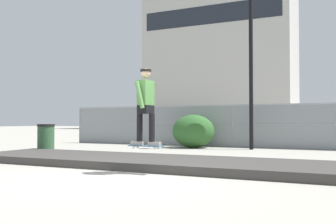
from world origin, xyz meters
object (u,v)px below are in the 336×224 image
at_px(parked_car_mid, 310,127).
at_px(skater, 146,102).
at_px(parked_car_near, 195,127).
at_px(street_lamp, 251,32).
at_px(trash_bin, 46,139).
at_px(skateboard, 146,146).
at_px(shrub_left, 193,131).

bearing_deg(parked_car_mid, skater, -103.77).
relative_size(skater, parked_car_near, 0.38).
distance_m(parked_car_near, parked_car_mid, 5.74).
distance_m(street_lamp, trash_bin, 8.84).
height_order(parked_car_near, parked_car_mid, same).
relative_size(skateboard, parked_car_near, 0.18).
bearing_deg(parked_car_mid, parked_car_near, 178.72).
relative_size(skateboard, shrub_left, 0.44).
bearing_deg(parked_car_near, trash_bin, -104.87).
distance_m(skateboard, street_lamp, 8.71).
xyz_separation_m(skater, parked_car_near, (-3.01, 11.30, -0.71)).
bearing_deg(parked_car_mid, trash_bin, -133.46).
bearing_deg(shrub_left, skater, -77.15).
bearing_deg(skateboard, shrub_left, 102.85).
height_order(skater, street_lamp, street_lamp).
relative_size(skateboard, trash_bin, 0.79).
distance_m(skater, street_lamp, 8.30).
distance_m(street_lamp, shrub_left, 4.69).
distance_m(shrub_left, trash_bin, 6.07).
relative_size(skater, trash_bin, 1.62).
xyz_separation_m(skateboard, parked_car_near, (-3.01, 11.30, 0.25)).
height_order(parked_car_near, trash_bin, parked_car_near).
distance_m(skateboard, shrub_left, 7.81).
height_order(skateboard, parked_car_near, parked_car_near).
relative_size(parked_car_mid, shrub_left, 2.42).
distance_m(skateboard, trash_bin, 5.94).
bearing_deg(street_lamp, parked_car_near, 135.59).
height_order(shrub_left, trash_bin, shrub_left).
bearing_deg(parked_car_near, shrub_left, -70.98).
relative_size(street_lamp, parked_car_mid, 1.74).
bearing_deg(skater, parked_car_near, 104.90).
height_order(street_lamp, shrub_left, street_lamp).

